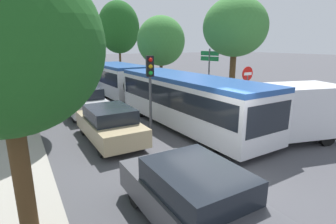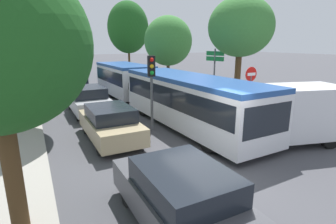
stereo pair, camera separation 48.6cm
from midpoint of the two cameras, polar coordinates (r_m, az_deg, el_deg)
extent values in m
plane|color=#47474C|center=(8.31, 9.42, -13.50)|extent=(200.00, 200.00, 0.00)
cube|color=#9E998E|center=(20.95, -32.97, 1.71)|extent=(3.20, 39.97, 0.14)
cube|color=silver|center=(12.44, 3.01, 2.37)|extent=(2.75, 9.27, 1.98)
cube|color=black|center=(12.37, 3.03, 3.99)|extent=(2.76, 8.90, 0.87)
cube|color=#234C93|center=(12.26, 3.08, 7.36)|extent=(2.75, 9.27, 0.19)
cube|color=silver|center=(20.11, -11.44, 6.78)|extent=(2.66, 6.37, 1.98)
cube|color=black|center=(20.06, -11.49, 7.79)|extent=(2.67, 6.12, 0.87)
cube|color=#234C93|center=(19.99, -11.60, 9.87)|extent=(2.66, 6.37, 0.19)
cylinder|color=black|center=(16.79, -7.01, 5.47)|extent=(1.86, 1.02, 1.83)
cube|color=black|center=(9.14, 19.61, -1.42)|extent=(2.17, 0.16, 1.07)
cylinder|color=black|center=(11.18, 16.08, -3.71)|extent=(0.32, 0.98, 0.97)
cylinder|color=black|center=(9.80, 7.84, -5.86)|extent=(0.32, 0.98, 0.97)
cylinder|color=black|center=(15.56, -0.10, 1.96)|extent=(0.32, 0.98, 0.97)
cylinder|color=black|center=(14.60, -7.02, 1.00)|extent=(0.32, 0.98, 0.97)
cylinder|color=black|center=(20.60, -8.63, 4.91)|extent=(0.32, 0.98, 0.97)
cylinder|color=black|center=(19.89, -14.13, 4.29)|extent=(0.32, 0.98, 0.97)
cube|color=teal|center=(35.77, -25.76, 8.99)|extent=(3.52, 11.81, 2.02)
cube|color=black|center=(35.74, -25.82, 9.57)|extent=(3.49, 11.24, 0.85)
cube|color=silver|center=(35.70, -25.95, 10.76)|extent=(3.52, 11.81, 0.20)
cylinder|color=black|center=(39.47, -28.14, 7.96)|extent=(0.38, 1.03, 1.01)
cylinder|color=black|center=(39.78, -25.03, 8.35)|extent=(0.38, 1.03, 1.01)
cylinder|color=black|center=(32.23, -26.45, 7.04)|extent=(0.38, 1.03, 1.01)
cylinder|color=black|center=(32.62, -22.67, 7.51)|extent=(0.38, 1.03, 1.01)
cube|color=#47474C|center=(5.92, 3.06, -19.19)|extent=(1.78, 4.17, 0.67)
cube|color=black|center=(5.54, 3.72, -14.54)|extent=(1.63, 2.19, 0.52)
cylinder|color=black|center=(6.79, -9.02, -17.30)|extent=(0.22, 0.64, 0.63)
cylinder|color=black|center=(7.36, 2.12, -14.39)|extent=(0.22, 0.64, 0.63)
cube|color=tan|center=(11.01, -13.82, -3.23)|extent=(1.78, 4.18, 0.68)
cube|color=black|center=(10.75, -13.86, -0.34)|extent=(1.64, 2.19, 0.52)
cylinder|color=black|center=(12.17, -18.94, -3.27)|extent=(0.22, 0.64, 0.64)
cylinder|color=black|center=(12.52, -12.28, -2.32)|extent=(0.22, 0.64, 0.64)
cylinder|color=black|center=(9.70, -15.64, -7.55)|extent=(0.22, 0.64, 0.64)
cylinder|color=black|center=(10.13, -7.46, -6.15)|extent=(0.22, 0.64, 0.64)
cube|color=#B7BABF|center=(15.71, -18.76, 1.85)|extent=(1.90, 4.45, 0.72)
cube|color=black|center=(15.49, -18.87, 4.07)|extent=(1.74, 2.33, 0.55)
cylinder|color=black|center=(17.02, -22.29, 1.45)|extent=(0.23, 0.68, 0.68)
cylinder|color=black|center=(17.29, -17.12, 2.09)|extent=(0.23, 0.68, 0.68)
cylinder|color=black|center=(14.28, -20.56, -0.75)|extent=(0.23, 0.68, 0.68)
cylinder|color=black|center=(14.60, -14.47, 0.05)|extent=(0.23, 0.68, 0.68)
cube|color=navy|center=(21.16, -21.77, 4.68)|extent=(1.88, 4.40, 0.71)
cube|color=black|center=(20.97, -21.88, 6.33)|extent=(1.72, 2.31, 0.54)
cylinder|color=black|center=(22.49, -24.24, 4.20)|extent=(0.23, 0.67, 0.67)
cylinder|color=black|center=(22.70, -20.32, 4.67)|extent=(0.23, 0.67, 0.67)
cylinder|color=black|center=(19.73, -23.27, 3.02)|extent=(0.23, 0.67, 0.67)
cylinder|color=black|center=(19.97, -18.83, 3.55)|extent=(0.23, 0.67, 0.67)
cube|color=silver|center=(11.50, 23.75, 0.39)|extent=(4.48, 3.01, 2.00)
cube|color=silver|center=(10.28, 12.46, -3.00)|extent=(1.37, 2.07, 1.00)
cylinder|color=black|center=(9.94, 16.59, -6.82)|extent=(0.76, 0.42, 0.72)
cylinder|color=black|center=(11.31, 12.21, -3.92)|extent=(0.76, 0.42, 0.72)
cylinder|color=black|center=(11.94, 30.30, -4.65)|extent=(0.76, 0.42, 0.72)
cylinder|color=black|center=(13.11, 25.20, -2.45)|extent=(0.76, 0.42, 0.72)
cylinder|color=#56595E|center=(11.80, -5.04, 3.85)|extent=(0.12, 0.12, 3.40)
cube|color=black|center=(11.63, -5.18, 9.91)|extent=(0.37, 0.31, 0.90)
sphere|color=red|center=(11.46, -5.07, 11.25)|extent=(0.18, 0.18, 0.18)
sphere|color=#EAAD14|center=(11.48, -5.04, 9.86)|extent=(0.18, 0.18, 0.18)
sphere|color=green|center=(11.51, -5.00, 8.47)|extent=(0.18, 0.18, 0.18)
cylinder|color=#56595E|center=(13.70, 15.56, 2.74)|extent=(0.08, 0.08, 2.40)
cylinder|color=red|center=(13.51, 15.93, 8.02)|extent=(0.70, 0.03, 0.70)
cube|color=white|center=(13.49, 15.99, 8.01)|extent=(0.50, 0.04, 0.14)
cylinder|color=#56595E|center=(17.74, 8.08, 7.68)|extent=(0.10, 0.10, 3.60)
cube|color=#197A38|center=(17.62, 8.26, 12.53)|extent=(0.41, 1.37, 0.28)
cube|color=#197A38|center=(17.64, 8.21, 11.42)|extent=(0.41, 1.37, 0.28)
cylinder|color=#51381E|center=(6.09, -31.14, -12.41)|extent=(0.35, 0.35, 2.67)
ellipsoid|color=#1E561E|center=(5.53, -34.65, 12.03)|extent=(3.47, 3.47, 3.23)
cylinder|color=#51381E|center=(13.30, -31.39, 2.18)|extent=(0.27, 0.27, 3.04)
ellipsoid|color=#1E561E|center=(13.13, -33.45, 17.01)|extent=(5.11, 5.11, 5.14)
cylinder|color=#51381E|center=(21.28, -30.57, 5.85)|extent=(0.28, 0.28, 2.80)
ellipsoid|color=#1E561E|center=(21.15, -31.73, 14.55)|extent=(4.96, 4.96, 4.94)
cylinder|color=#51381E|center=(31.18, -31.10, 8.00)|extent=(0.40, 0.40, 2.87)
ellipsoid|color=#3D7F38|center=(31.09, -31.78, 13.00)|extent=(3.60, 3.60, 3.50)
cylinder|color=#51381E|center=(16.97, 12.95, 7.08)|extent=(0.37, 0.37, 3.56)
ellipsoid|color=#3D7F38|center=(16.86, 13.57, 17.55)|extent=(3.84, 3.84, 3.51)
cylinder|color=#51381E|center=(23.63, -2.09, 8.23)|extent=(0.28, 0.28, 2.55)
ellipsoid|color=#3D7F38|center=(23.49, -2.15, 15.19)|extent=(4.13, 4.13, 4.24)
cylinder|color=#51381E|center=(34.23, -10.75, 10.77)|extent=(0.26, 0.26, 3.53)
ellipsoid|color=#1E561E|center=(34.22, -11.09, 17.63)|extent=(5.02, 5.02, 6.24)
camera|label=1|loc=(0.24, -91.31, -0.34)|focal=28.00mm
camera|label=2|loc=(0.24, 88.69, 0.34)|focal=28.00mm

